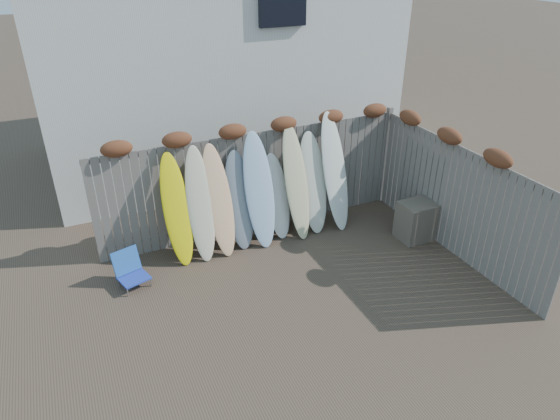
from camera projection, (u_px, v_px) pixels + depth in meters
name	position (u px, v px, depth m)	size (l,w,h in m)	color
ground	(310.00, 296.00, 8.10)	(80.00, 80.00, 0.00)	#493A2D
back_fence	(257.00, 173.00, 9.47)	(6.05, 0.28, 2.24)	slate
right_fence	(456.00, 193.00, 8.84)	(0.28, 4.40, 2.24)	slate
house	(208.00, 29.00, 11.94)	(8.50, 5.50, 6.33)	silver
beach_chair	(130.00, 270.00, 8.27)	(0.57, 0.59, 0.61)	#243DB4
wooden_crate	(416.00, 221.00, 9.51)	(0.64, 0.53, 0.75)	#69594F
lattice_panel	(425.00, 185.00, 9.73)	(0.05, 1.17, 1.75)	#332C1F
surfboard_0	(177.00, 210.00, 8.63)	(0.47, 0.07, 2.03)	yellow
surfboard_1	(200.00, 205.00, 8.74)	(0.45, 0.07, 2.09)	beige
surfboard_2	(219.00, 201.00, 8.87)	(0.48, 0.07, 2.08)	#FAAD84
surfboard_3	(239.00, 201.00, 9.12)	(0.51, 0.07, 1.86)	slate
surfboard_4	(259.00, 191.00, 9.13)	(0.55, 0.07, 2.18)	#9DC0E5
surfboard_5	(277.00, 197.00, 9.46)	(0.48, 0.07, 1.67)	white
surfboard_6	(296.00, 183.00, 9.37)	(0.46, 0.07, 2.23)	beige
surfboard_7	(313.00, 183.00, 9.61)	(0.54, 0.07, 2.00)	silver
surfboard_8	(335.00, 172.00, 9.65)	(0.51, 0.07, 2.35)	silver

